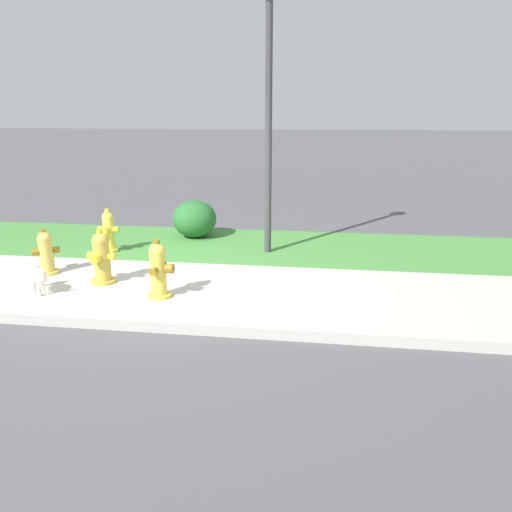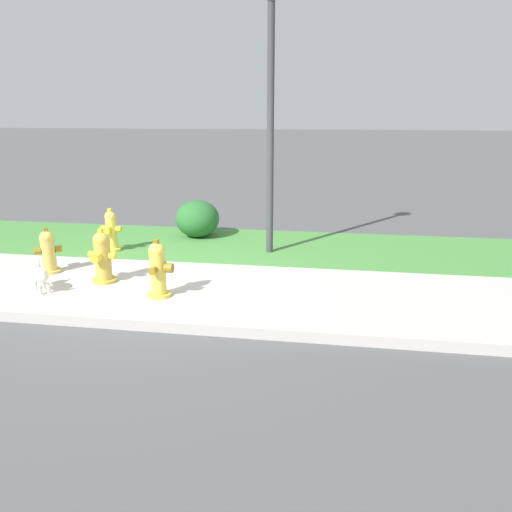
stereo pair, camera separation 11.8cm
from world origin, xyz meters
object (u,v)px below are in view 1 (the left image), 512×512
Objects in this scene: fire_hydrant_by_grass_verge at (109,231)px; small_white_dog at (38,276)px; street_lamp at (269,76)px; shrub_bush_near_lamp at (195,219)px; fire_hydrant_at_driveway at (159,270)px; fire_hydrant_near_corner at (102,258)px; fire_hydrant_across_street at (46,253)px.

fire_hydrant_by_grass_verge reaches higher than small_white_dog.
street_lamp is at bearing -96.02° from small_white_dog.
small_white_dog is 0.10× the size of street_lamp.
shrub_bush_near_lamp is at bearing -68.26° from small_white_dog.
fire_hydrant_at_driveway reaches higher than shrub_bush_near_lamp.
fire_hydrant_near_corner is 0.81m from small_white_dog.
fire_hydrant_at_driveway is 2.00m from fire_hydrant_across_street.
street_lamp is at bearing -170.62° from fire_hydrant_by_grass_verge.
street_lamp is 2.92m from shrub_bush_near_lamp.
fire_hydrant_by_grass_verge is at bearing 36.81° from fire_hydrant_across_street.
street_lamp is (1.08, 2.28, 2.39)m from fire_hydrant_at_driveway.
fire_hydrant_near_corner is 2.75m from shrub_bush_near_lamp.
small_white_dog is at bearing 89.55° from fire_hydrant_by_grass_verge.
fire_hydrant_near_corner is 1.82× the size of small_white_dog.
fire_hydrant_across_street is at bearing -106.99° from fire_hydrant_at_driveway.
fire_hydrant_at_driveway is 0.18× the size of street_lamp.
fire_hydrant_at_driveway is at bearing -56.19° from fire_hydrant_across_street.
fire_hydrant_across_street is (-0.95, 0.27, -0.04)m from fire_hydrant_near_corner.
fire_hydrant_by_grass_verge is 1.62m from fire_hydrant_near_corner.
fire_hydrant_near_corner is at bearing 112.43° from fire_hydrant_by_grass_verge.
fire_hydrant_across_street is (-0.38, -1.24, -0.03)m from fire_hydrant_by_grass_verge.
fire_hydrant_by_grass_verge is at bearing -139.13° from fire_hydrant_at_driveway.
street_lamp reaches higher than fire_hydrant_at_driveway.
fire_hydrant_by_grass_verge is 1.07× the size of fire_hydrant_across_street.
fire_hydrant_near_corner is 0.99m from fire_hydrant_across_street.
fire_hydrant_near_corner is (0.57, -1.51, 0.01)m from fire_hydrant_by_grass_verge.
fire_hydrant_near_corner is 0.93× the size of shrub_bush_near_lamp.
street_lamp is (2.59, 0.35, 2.40)m from fire_hydrant_by_grass_verge.
shrub_bush_near_lamp is (1.52, 2.42, 0.03)m from fire_hydrant_across_street.
shrub_bush_near_lamp is at bearing 21.66° from fire_hydrant_across_street.
fire_hydrant_by_grass_verge is 0.89× the size of shrub_bush_near_lamp.
fire_hydrant_near_corner is 0.18× the size of street_lamp.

